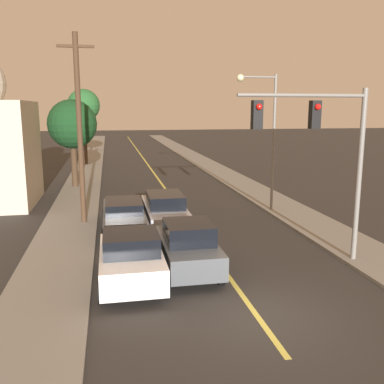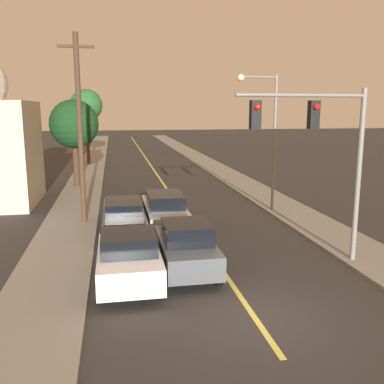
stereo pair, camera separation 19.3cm
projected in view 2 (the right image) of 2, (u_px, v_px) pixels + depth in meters
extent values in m
plane|color=#2D2B28|center=(254.00, 317.00, 11.10)|extent=(200.00, 200.00, 0.00)
cube|color=#2D2B28|center=(146.00, 159.00, 45.85)|extent=(8.59, 80.00, 0.01)
cube|color=#D1C14C|center=(146.00, 159.00, 45.85)|extent=(0.16, 76.00, 0.00)
cube|color=gray|center=(94.00, 160.00, 44.86)|extent=(2.50, 80.00, 0.12)
cube|color=gray|center=(197.00, 158.00, 46.83)|extent=(2.50, 80.00, 0.12)
cube|color=#474C51|center=(186.00, 251.00, 14.04)|extent=(1.70, 3.87, 0.74)
cube|color=black|center=(187.00, 232.00, 13.76)|extent=(1.50, 1.74, 0.63)
cylinder|color=black|center=(158.00, 251.00, 15.13)|extent=(0.22, 0.70, 0.70)
cylinder|color=black|center=(203.00, 249.00, 15.42)|extent=(0.22, 0.70, 0.70)
cylinder|color=black|center=(166.00, 277.00, 12.81)|extent=(0.22, 0.70, 0.70)
cylinder|color=black|center=(219.00, 273.00, 13.10)|extent=(0.22, 0.70, 0.70)
cube|color=#A5A8B2|center=(165.00, 211.00, 19.77)|extent=(1.78, 5.13, 0.59)
cube|color=black|center=(165.00, 200.00, 19.45)|extent=(1.56, 2.31, 0.59)
cylinder|color=black|center=(144.00, 211.00, 21.21)|extent=(0.22, 0.69, 0.69)
cylinder|color=black|center=(178.00, 209.00, 21.51)|extent=(0.22, 0.69, 0.69)
cylinder|color=black|center=(150.00, 228.00, 18.14)|extent=(0.22, 0.69, 0.69)
cylinder|color=black|center=(189.00, 226.00, 18.44)|extent=(0.22, 0.69, 0.69)
cube|color=white|center=(129.00, 262.00, 13.09)|extent=(1.85, 3.83, 0.78)
cube|color=black|center=(128.00, 242.00, 12.81)|extent=(1.63, 1.72, 0.58)
cylinder|color=black|center=(101.00, 262.00, 14.15)|extent=(0.22, 0.63, 0.63)
cylinder|color=black|center=(154.00, 259.00, 14.46)|extent=(0.22, 0.63, 0.63)
cylinder|color=black|center=(99.00, 292.00, 11.86)|extent=(0.22, 0.63, 0.63)
cylinder|color=black|center=(162.00, 287.00, 12.17)|extent=(0.22, 0.63, 0.63)
cube|color=#474C51|center=(124.00, 216.00, 18.84)|extent=(1.76, 5.05, 0.64)
cube|color=black|center=(124.00, 205.00, 18.54)|extent=(1.55, 2.27, 0.45)
cylinder|color=black|center=(105.00, 216.00, 20.27)|extent=(0.22, 0.64, 0.64)
cylinder|color=black|center=(141.00, 214.00, 20.56)|extent=(0.22, 0.64, 0.64)
cylinder|color=black|center=(104.00, 235.00, 17.24)|extent=(0.22, 0.64, 0.64)
cylinder|color=black|center=(146.00, 232.00, 17.54)|extent=(0.22, 0.64, 0.64)
cylinder|color=slate|center=(358.00, 177.00, 14.47)|extent=(0.18, 0.18, 5.86)
cylinder|color=slate|center=(302.00, 95.00, 13.57)|extent=(4.37, 0.12, 0.12)
cube|color=black|center=(314.00, 115.00, 13.77)|extent=(0.32, 0.28, 0.90)
sphere|color=red|center=(317.00, 107.00, 13.55)|extent=(0.20, 0.20, 0.20)
cube|color=black|center=(255.00, 115.00, 13.42)|extent=(0.32, 0.28, 0.90)
sphere|color=red|center=(257.00, 107.00, 13.20)|extent=(0.20, 0.20, 0.20)
cylinder|color=slate|center=(274.00, 144.00, 21.80)|extent=(0.14, 0.14, 6.88)
cylinder|color=slate|center=(259.00, 77.00, 21.00)|extent=(1.84, 0.09, 0.09)
sphere|color=beige|center=(241.00, 78.00, 20.85)|extent=(0.36, 0.36, 0.36)
cylinder|color=#422D1E|center=(80.00, 131.00, 19.24)|extent=(0.24, 0.24, 8.46)
cube|color=#422D1E|center=(76.00, 46.00, 18.55)|extent=(1.60, 0.12, 0.12)
cylinder|color=#3D2B1C|center=(76.00, 164.00, 29.03)|extent=(0.42, 0.42, 3.06)
sphere|color=#143819|center=(74.00, 124.00, 28.52)|extent=(3.25, 3.25, 3.25)
cylinder|color=#3D2B1C|center=(88.00, 141.00, 40.34)|extent=(0.31, 0.31, 4.48)
sphere|color=#235628|center=(86.00, 105.00, 39.71)|extent=(2.96, 2.96, 2.96)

